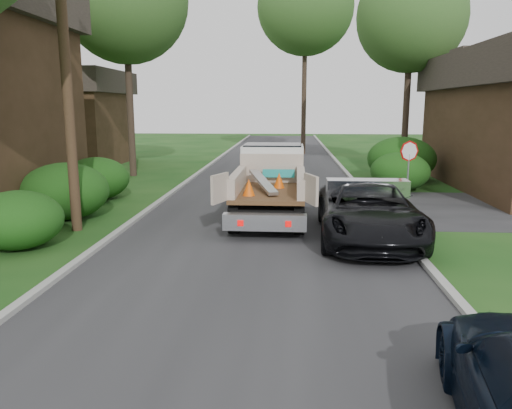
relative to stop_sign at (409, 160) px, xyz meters
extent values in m
plane|color=#134112|center=(-5.20, -9.00, -1.78)|extent=(120.00, 120.00, 0.00)
cube|color=#28282B|center=(-5.20, 1.00, -1.77)|extent=(8.00, 90.00, 0.02)
cube|color=#9E9E99|center=(-9.30, 1.00, -1.72)|extent=(0.20, 90.00, 0.12)
cube|color=#9E9E99|center=(-1.10, 1.00, -1.72)|extent=(0.20, 90.00, 0.12)
cylinder|color=slate|center=(0.00, 0.00, -0.78)|extent=(0.06, 0.06, 2.00)
cylinder|color=#B20A0A|center=(0.00, 0.00, 0.32)|extent=(0.71, 0.32, 0.76)
cylinder|color=#382619|center=(-10.70, -4.00, 3.22)|extent=(0.30, 0.30, 10.00)
cube|color=#352515|center=(-18.70, 13.00, 0.47)|extent=(7.00, 7.00, 4.50)
cube|color=#332B26|center=(-18.70, 13.00, 3.42)|extent=(7.56, 7.56, 1.40)
cube|color=#332B26|center=(-18.70, 13.00, 4.12)|extent=(1.05, 7.56, 0.20)
ellipsoid|color=#133A0D|center=(-11.40, -6.00, -1.01)|extent=(2.34, 2.34, 1.53)
ellipsoid|color=#133A0D|center=(-11.70, -2.50, -0.84)|extent=(2.86, 2.86, 1.87)
ellipsoid|color=#133A0D|center=(-12.00, 1.00, -0.93)|extent=(2.60, 2.60, 1.70)
ellipsoid|color=#133A0D|center=(0.60, 4.00, -0.93)|extent=(2.60, 2.60, 1.70)
ellipsoid|color=#133A0D|center=(1.30, 7.00, -0.67)|extent=(3.38, 3.38, 2.21)
cylinder|color=#2D2119|center=(-12.70, 8.00, 2.72)|extent=(0.36, 0.36, 9.00)
cylinder|color=#2D2119|center=(2.30, 11.00, 2.47)|extent=(0.36, 0.36, 8.50)
sphere|color=#265820|center=(2.30, 11.00, 6.72)|extent=(6.00, 6.00, 6.00)
cylinder|color=#2D2119|center=(-3.20, 21.00, 3.72)|extent=(0.36, 0.36, 11.00)
sphere|color=#265820|center=(-3.20, 21.00, 9.22)|extent=(7.20, 7.20, 7.20)
cylinder|color=black|center=(-5.86, -0.25, -1.33)|extent=(0.31, 0.91, 0.90)
cylinder|color=black|center=(-3.96, -0.27, -1.33)|extent=(0.31, 0.91, 0.90)
cylinder|color=black|center=(-5.91, -4.06, -1.33)|extent=(0.31, 0.91, 0.90)
cylinder|color=black|center=(-4.01, -4.08, -1.33)|extent=(0.31, 0.91, 0.90)
cube|color=black|center=(-4.93, -2.06, -1.16)|extent=(2.08, 5.84, 0.24)
cube|color=silver|center=(-4.91, 0.04, -0.27)|extent=(2.23, 1.83, 1.55)
cube|color=black|center=(-4.91, 0.04, 0.28)|extent=(2.08, 1.68, 0.55)
cube|color=#472D19|center=(-4.94, -2.77, -0.77)|extent=(2.25, 3.64, 0.12)
cube|color=beige|center=(-4.92, -0.96, -0.22)|extent=(2.21, 0.13, 1.00)
cube|color=beige|center=(-5.95, -2.75, -0.42)|extent=(0.30, 3.41, 0.60)
cube|color=beige|center=(-3.94, -2.78, -0.42)|extent=(0.30, 3.41, 0.60)
cube|color=silver|center=(-4.97, -4.92, -1.23)|extent=(2.31, 0.38, 0.45)
cube|color=#B20505|center=(-5.63, -5.09, -1.23)|extent=(0.16, 0.04, 0.16)
cube|color=#B20505|center=(-4.32, -5.11, -1.23)|extent=(0.16, 0.04, 0.16)
cube|color=beige|center=(-6.22, -4.75, -0.32)|extent=(0.39, 0.87, 0.80)
cube|color=beige|center=(-3.72, -4.79, -0.32)|extent=(0.37, 0.88, 0.80)
cube|color=silver|center=(-5.14, -2.66, -0.43)|extent=(1.06, 2.57, 0.46)
cone|color=#F2590A|center=(-5.51, -3.66, -0.46)|extent=(0.37, 0.37, 0.50)
cone|color=#F2590A|center=(-4.64, -2.17, -0.46)|extent=(0.37, 0.37, 0.50)
cube|color=#148C84|center=(-4.67, -1.22, -0.36)|extent=(1.10, 0.11, 0.28)
imported|color=black|center=(-2.10, -4.50, -0.97)|extent=(2.89, 5.89, 1.61)
camera|label=1|loc=(-4.35, -18.28, 1.90)|focal=35.00mm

